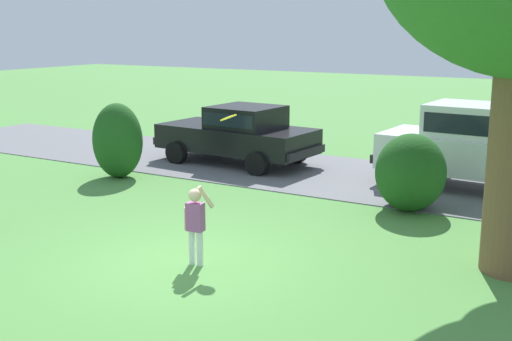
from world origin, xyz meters
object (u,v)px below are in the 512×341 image
(child_thrower, at_px, (196,220))
(parked_sedan, at_px, (239,132))
(frisbee, at_px, (228,118))
(parked_suv, at_px, (485,143))

(child_thrower, bearing_deg, parked_sedan, 116.65)
(parked_sedan, bearing_deg, child_thrower, -63.35)
(frisbee, bearing_deg, parked_sedan, 120.21)
(parked_sedan, distance_m, frisbee, 6.76)
(parked_suv, xyz_separation_m, frisbee, (-2.88, -6.02, 1.08))
(child_thrower, relative_size, frisbee, 4.58)
(parked_sedan, bearing_deg, parked_suv, 2.62)
(parked_suv, relative_size, frisbee, 17.04)
(parked_suv, distance_m, frisbee, 6.76)
(parked_suv, height_order, frisbee, frisbee)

